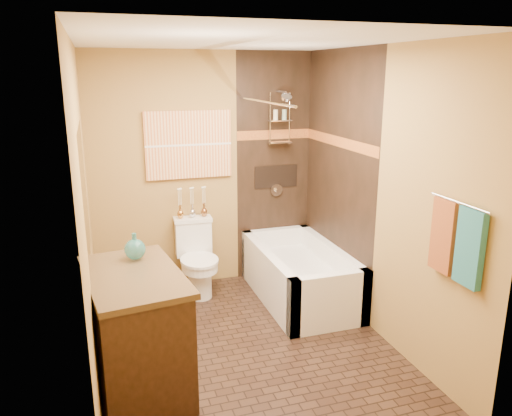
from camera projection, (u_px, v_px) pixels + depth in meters
name	position (u px, v px, depth m)	size (l,w,h in m)	color
floor	(247.00, 347.00, 4.28)	(3.00, 3.00, 0.00)	black
wall_left	(86.00, 220.00, 3.59)	(0.02, 3.00, 2.50)	olive
wall_right	(379.00, 195.00, 4.30)	(0.02, 3.00, 2.50)	olive
wall_back	(205.00, 172.00, 5.32)	(2.40, 0.02, 2.50)	olive
wall_front	(330.00, 279.00, 2.57)	(2.40, 0.02, 2.50)	olive
ceiling	(245.00, 40.00, 3.62)	(3.00, 3.00, 0.00)	silver
alcove_tile_back	(274.00, 168.00, 5.54)	(0.85, 0.01, 2.50)	black
alcove_tile_right	(338.00, 178.00, 4.99)	(0.01, 1.50, 2.50)	black
mosaic_band_back	(274.00, 135.00, 5.43)	(0.85, 0.01, 0.10)	brown
mosaic_band_right	(338.00, 142.00, 4.89)	(0.01, 1.50, 0.10)	brown
alcove_niche	(276.00, 177.00, 5.57)	(0.50, 0.01, 0.25)	black
shower_fixtures	(280.00, 131.00, 5.34)	(0.24, 0.33, 1.16)	silver
curtain_rod	(263.00, 101.00, 4.55)	(0.03, 0.03, 1.55)	silver
towel_bar	(459.00, 203.00, 3.27)	(0.02, 0.02, 0.55)	silver
towel_teal	(470.00, 248.00, 3.23)	(0.05, 0.22, 0.52)	#226872
towel_rust	(444.00, 236.00, 3.46)	(0.05, 0.22, 0.52)	brown
sunset_painting	(189.00, 145.00, 5.17)	(0.90, 0.04, 0.70)	#D66832
vanity_mirror	(85.00, 195.00, 3.26)	(0.01, 1.00, 0.90)	white
bathtub	(299.00, 279.00, 5.14)	(0.80, 1.50, 0.55)	white
toilet	(197.00, 258.00, 5.23)	(0.41, 0.60, 0.79)	white
vanity	(136.00, 332.00, 3.61)	(0.77, 1.11, 0.92)	black
teal_bottle	(135.00, 246.00, 3.73)	(0.16, 0.16, 0.25)	#25706A
bud_vases	(192.00, 202.00, 5.25)	(0.32, 0.07, 0.32)	#BC813A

